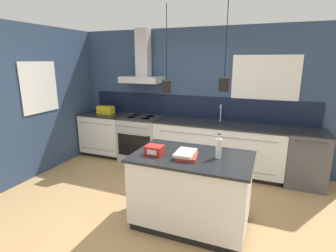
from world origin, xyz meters
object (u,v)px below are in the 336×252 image
dishwasher (306,158)px  book_stack (186,155)px  oven_range (141,138)px  red_supply_box (155,150)px  bottle_on_island (219,148)px  yellow_toolbox (106,110)px

dishwasher → book_stack: book_stack is taller
oven_range → red_supply_box: 2.24m
red_supply_box → bottle_on_island: bearing=13.1°
red_supply_box → book_stack: bearing=7.0°
oven_range → yellow_toolbox: (-0.83, 0.00, 0.54)m
book_stack → yellow_toolbox: size_ratio=0.98×
red_supply_box → oven_range: bearing=122.0°
bottle_on_island → book_stack: 0.38m
bottle_on_island → red_supply_box: 0.76m
dishwasher → book_stack: bearing=-129.2°
oven_range → bottle_on_island: (1.89, -1.68, 0.58)m
book_stack → yellow_toolbox: 2.98m
oven_range → red_supply_box: (1.16, -1.85, 0.51)m
red_supply_box → dishwasher: bearing=45.0°
dishwasher → red_supply_box: bearing=-135.0°
bottle_on_island → red_supply_box: bottle_on_island is taller
oven_range → yellow_toolbox: yellow_toolbox is taller
book_stack → red_supply_box: (-0.38, -0.05, 0.02)m
oven_range → book_stack: 2.42m
book_stack → bottle_on_island: bearing=19.4°
bottle_on_island → oven_range: bearing=138.3°
bottle_on_island → yellow_toolbox: (-2.72, 1.69, -0.04)m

